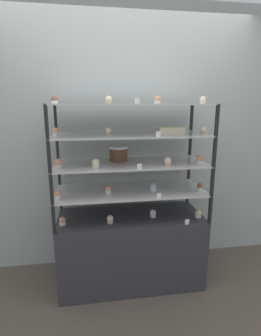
# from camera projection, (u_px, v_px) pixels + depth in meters

# --- Properties ---
(ground_plane) EXTENTS (20.00, 20.00, 0.00)m
(ground_plane) POSITION_uv_depth(u_px,v_px,m) (130.00, 279.00, 2.55)
(ground_plane) COLOR brown
(back_wall) EXTENTS (8.00, 0.05, 2.60)m
(back_wall) POSITION_uv_depth(u_px,v_px,m) (124.00, 141.00, 2.65)
(back_wall) COLOR #A8B2AD
(back_wall) RESTS_ON ground_plane
(display_base) EXTENTS (1.31, 0.55, 0.67)m
(display_base) POSITION_uv_depth(u_px,v_px,m) (130.00, 248.00, 2.47)
(display_base) COLOR #333338
(display_base) RESTS_ON ground_plane
(display_riser_lower) EXTENTS (1.31, 0.55, 0.25)m
(display_riser_lower) POSITION_uv_depth(u_px,v_px,m) (130.00, 191.00, 2.34)
(display_riser_lower) COLOR black
(display_riser_lower) RESTS_ON display_base
(display_riser_middle) EXTENTS (1.31, 0.55, 0.25)m
(display_riser_middle) POSITION_uv_depth(u_px,v_px,m) (130.00, 164.00, 2.28)
(display_riser_middle) COLOR black
(display_riser_middle) RESTS_ON display_riser_lower
(display_riser_upper) EXTENTS (1.31, 0.55, 0.25)m
(display_riser_upper) POSITION_uv_depth(u_px,v_px,m) (130.00, 135.00, 2.22)
(display_riser_upper) COLOR black
(display_riser_upper) RESTS_ON display_riser_middle
(display_riser_top) EXTENTS (1.31, 0.55, 0.25)m
(display_riser_top) POSITION_uv_depth(u_px,v_px,m) (130.00, 105.00, 2.17)
(display_riser_top) COLOR black
(display_riser_top) RESTS_ON display_riser_upper
(layer_cake_centerpiece) EXTENTS (0.17, 0.17, 0.13)m
(layer_cake_centerpiece) POSITION_uv_depth(u_px,v_px,m) (118.00, 153.00, 2.33)
(layer_cake_centerpiece) COLOR brown
(layer_cake_centerpiece) RESTS_ON display_riser_middle
(sheet_cake_frosted) EXTENTS (0.22, 0.17, 0.06)m
(sheet_cake_frosted) POSITION_uv_depth(u_px,v_px,m) (170.00, 130.00, 2.24)
(sheet_cake_frosted) COLOR beige
(sheet_cake_frosted) RESTS_ON display_riser_upper
(cupcake_0) EXTENTS (0.06, 0.06, 0.07)m
(cupcake_0) POSITION_uv_depth(u_px,v_px,m) (62.00, 221.00, 2.20)
(cupcake_0) COLOR white
(cupcake_0) RESTS_ON display_base
(cupcake_1) EXTENTS (0.06, 0.06, 0.07)m
(cupcake_1) POSITION_uv_depth(u_px,v_px,m) (110.00, 219.00, 2.24)
(cupcake_1) COLOR #CCB28C
(cupcake_1) RESTS_ON display_base
(cupcake_2) EXTENTS (0.06, 0.06, 0.07)m
(cupcake_2) POSITION_uv_depth(u_px,v_px,m) (153.00, 213.00, 2.36)
(cupcake_2) COLOR white
(cupcake_2) RESTS_ON display_base
(cupcake_3) EXTENTS (0.06, 0.06, 0.07)m
(cupcake_3) POSITION_uv_depth(u_px,v_px,m) (198.00, 214.00, 2.35)
(cupcake_3) COLOR white
(cupcake_3) RESTS_ON display_base
(price_tag_0) EXTENTS (0.04, 0.00, 0.04)m
(price_tag_0) POSITION_uv_depth(u_px,v_px,m) (187.00, 222.00, 2.21)
(price_tag_0) COLOR white
(price_tag_0) RESTS_ON display_base
(cupcake_4) EXTENTS (0.05, 0.05, 0.07)m
(cupcake_4) POSITION_uv_depth(u_px,v_px,m) (58.00, 194.00, 2.11)
(cupcake_4) COLOR white
(cupcake_4) RESTS_ON display_riser_lower
(cupcake_5) EXTENTS (0.05, 0.05, 0.07)m
(cupcake_5) POSITION_uv_depth(u_px,v_px,m) (108.00, 190.00, 2.22)
(cupcake_5) COLOR white
(cupcake_5) RESTS_ON display_riser_lower
(cupcake_6) EXTENTS (0.05, 0.05, 0.07)m
(cupcake_6) POSITION_uv_depth(u_px,v_px,m) (153.00, 187.00, 2.30)
(cupcake_6) COLOR white
(cupcake_6) RESTS_ON display_riser_lower
(cupcake_7) EXTENTS (0.05, 0.05, 0.07)m
(cupcake_7) POSITION_uv_depth(u_px,v_px,m) (200.00, 187.00, 2.30)
(cupcake_7) COLOR white
(cupcake_7) RESTS_ON display_riser_lower
(price_tag_1) EXTENTS (0.04, 0.00, 0.04)m
(price_tag_1) POSITION_uv_depth(u_px,v_px,m) (159.00, 196.00, 2.12)
(price_tag_1) COLOR white
(price_tag_1) RESTS_ON display_riser_lower
(cupcake_8) EXTENTS (0.06, 0.06, 0.07)m
(cupcake_8) POSITION_uv_depth(u_px,v_px,m) (58.00, 164.00, 2.08)
(cupcake_8) COLOR beige
(cupcake_8) RESTS_ON display_riser_middle
(cupcake_9) EXTENTS (0.06, 0.06, 0.07)m
(cupcake_9) POSITION_uv_depth(u_px,v_px,m) (96.00, 163.00, 2.09)
(cupcake_9) COLOR white
(cupcake_9) RESTS_ON display_riser_middle
(cupcake_10) EXTENTS (0.06, 0.06, 0.07)m
(cupcake_10) POSITION_uv_depth(u_px,v_px,m) (167.00, 161.00, 2.17)
(cupcake_10) COLOR #CCB28C
(cupcake_10) RESTS_ON display_riser_middle
(cupcake_11) EXTENTS (0.06, 0.06, 0.07)m
(cupcake_11) POSITION_uv_depth(u_px,v_px,m) (199.00, 159.00, 2.25)
(cupcake_11) COLOR white
(cupcake_11) RESTS_ON display_riser_middle
(price_tag_2) EXTENTS (0.04, 0.00, 0.04)m
(price_tag_2) POSITION_uv_depth(u_px,v_px,m) (140.00, 166.00, 2.03)
(price_tag_2) COLOR white
(price_tag_2) RESTS_ON display_riser_middle
(cupcake_12) EXTENTS (0.05, 0.05, 0.06)m
(cupcake_12) POSITION_uv_depth(u_px,v_px,m) (56.00, 132.00, 2.08)
(cupcake_12) COLOR white
(cupcake_12) RESTS_ON display_riser_upper
(cupcake_13) EXTENTS (0.05, 0.05, 0.06)m
(cupcake_13) POSITION_uv_depth(u_px,v_px,m) (108.00, 131.00, 2.12)
(cupcake_13) COLOR #CCB28C
(cupcake_13) RESTS_ON display_riser_upper
(cupcake_14) EXTENTS (0.05, 0.05, 0.06)m
(cupcake_14) POSITION_uv_depth(u_px,v_px,m) (203.00, 130.00, 2.20)
(cupcake_14) COLOR #CCB28C
(cupcake_14) RESTS_ON display_riser_upper
(price_tag_3) EXTENTS (0.04, 0.00, 0.04)m
(price_tag_3) POSITION_uv_depth(u_px,v_px,m) (158.00, 134.00, 2.00)
(price_tag_3) COLOR white
(price_tag_3) RESTS_ON display_riser_upper
(cupcake_15) EXTENTS (0.05, 0.05, 0.06)m
(cupcake_15) POSITION_uv_depth(u_px,v_px,m) (54.00, 100.00, 2.01)
(cupcake_15) COLOR white
(cupcake_15) RESTS_ON display_riser_top
(cupcake_16) EXTENTS (0.05, 0.05, 0.06)m
(cupcake_16) POSITION_uv_depth(u_px,v_px,m) (109.00, 100.00, 2.06)
(cupcake_16) COLOR #CCB28C
(cupcake_16) RESTS_ON display_riser_top
(cupcake_17) EXTENTS (0.05, 0.05, 0.06)m
(cupcake_17) POSITION_uv_depth(u_px,v_px,m) (157.00, 100.00, 2.07)
(cupcake_17) COLOR beige
(cupcake_17) RESTS_ON display_riser_top
(cupcake_18) EXTENTS (0.05, 0.05, 0.06)m
(cupcake_18) POSITION_uv_depth(u_px,v_px,m) (203.00, 100.00, 2.18)
(cupcake_18) COLOR beige
(cupcake_18) RESTS_ON display_riser_top
(price_tag_4) EXTENTS (0.04, 0.00, 0.04)m
(price_tag_4) POSITION_uv_depth(u_px,v_px,m) (137.00, 101.00, 1.91)
(price_tag_4) COLOR white
(price_tag_4) RESTS_ON display_riser_top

